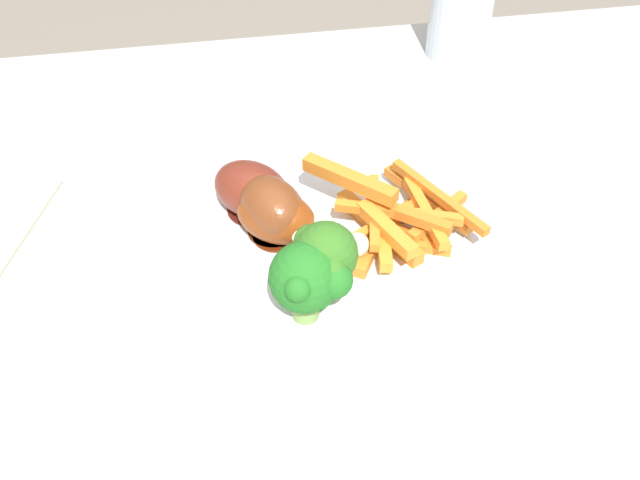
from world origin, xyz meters
TOP-DOWN VIEW (x-y plane):
  - dining_table at (0.00, 0.00)m, footprint 0.98×0.76m
  - dinner_plate at (-0.04, 0.00)m, footprint 0.29×0.29m
  - broccoli_floret_front at (-0.06, -0.06)m, footprint 0.06×0.06m
  - broccoli_floret_middle at (-0.04, -0.04)m, footprint 0.05×0.06m
  - carrot_fries_pile at (0.02, 0.02)m, footprint 0.14×0.13m
  - chicken_drumstick_near at (-0.07, 0.03)m, footprint 0.08×0.12m
  - chicken_drumstick_far at (-0.09, 0.06)m, footprint 0.10×0.10m
  - chicken_drumstick_extra at (-0.07, 0.03)m, footprint 0.11×0.09m
  - water_glass at (0.16, 0.31)m, footprint 0.07×0.07m

SIDE VIEW (x-z plane):
  - dining_table at x=0.00m, z-range 0.24..0.94m
  - dinner_plate at x=-0.04m, z-range 0.70..0.71m
  - carrot_fries_pile at x=0.02m, z-range 0.71..0.75m
  - chicken_drumstick_extra at x=-0.07m, z-range 0.71..0.76m
  - chicken_drumstick_far at x=-0.09m, z-range 0.71..0.76m
  - chicken_drumstick_near at x=-0.07m, z-range 0.71..0.76m
  - broccoli_floret_front at x=-0.06m, z-range 0.72..0.79m
  - water_glass at x=0.16m, z-range 0.70..0.81m
  - broccoli_floret_middle at x=-0.04m, z-range 0.72..0.79m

